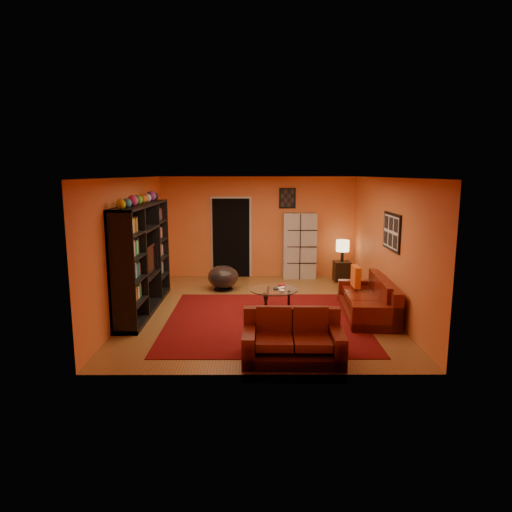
{
  "coord_description": "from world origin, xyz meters",
  "views": [
    {
      "loc": [
        -0.09,
        -8.76,
        2.68
      ],
      "look_at": [
        -0.06,
        0.1,
        1.07
      ],
      "focal_mm": 32.0,
      "sensor_mm": 36.0,
      "label": 1
    }
  ],
  "objects_px": {
    "tv": "(146,260)",
    "bowl_chair": "(223,277)",
    "table_lamp": "(343,246)",
    "side_table": "(342,271)",
    "storage_cabinet": "(299,246)",
    "loveseat": "(292,339)",
    "coffee_table": "(274,292)",
    "entertainment_unit": "(143,258)",
    "sofa": "(371,301)"
  },
  "relations": [
    {
      "from": "sofa",
      "to": "storage_cabinet",
      "type": "height_order",
      "value": "storage_cabinet"
    },
    {
      "from": "sofa",
      "to": "bowl_chair",
      "type": "bearing_deg",
      "value": 150.58
    },
    {
      "from": "entertainment_unit",
      "to": "table_lamp",
      "type": "xyz_separation_m",
      "value": [
        4.38,
        2.44,
        -0.17
      ]
    },
    {
      "from": "tv",
      "to": "coffee_table",
      "type": "distance_m",
      "value": 2.59
    },
    {
      "from": "tv",
      "to": "storage_cabinet",
      "type": "height_order",
      "value": "storage_cabinet"
    },
    {
      "from": "loveseat",
      "to": "table_lamp",
      "type": "relative_size",
      "value": 2.72
    },
    {
      "from": "entertainment_unit",
      "to": "tv",
      "type": "height_order",
      "value": "entertainment_unit"
    },
    {
      "from": "tv",
      "to": "coffee_table",
      "type": "xyz_separation_m",
      "value": [
        2.51,
        -0.25,
        -0.59
      ]
    },
    {
      "from": "entertainment_unit",
      "to": "bowl_chair",
      "type": "xyz_separation_m",
      "value": [
        1.45,
        1.54,
        -0.74
      ]
    },
    {
      "from": "entertainment_unit",
      "to": "tv",
      "type": "distance_m",
      "value": 0.07
    },
    {
      "from": "coffee_table",
      "to": "table_lamp",
      "type": "relative_size",
      "value": 1.73
    },
    {
      "from": "bowl_chair",
      "to": "table_lamp",
      "type": "bearing_deg",
      "value": 17.26
    },
    {
      "from": "tv",
      "to": "table_lamp",
      "type": "distance_m",
      "value": 4.96
    },
    {
      "from": "loveseat",
      "to": "bowl_chair",
      "type": "relative_size",
      "value": 2.07
    },
    {
      "from": "storage_cabinet",
      "to": "side_table",
      "type": "height_order",
      "value": "storage_cabinet"
    },
    {
      "from": "loveseat",
      "to": "coffee_table",
      "type": "height_order",
      "value": "loveseat"
    },
    {
      "from": "storage_cabinet",
      "to": "table_lamp",
      "type": "distance_m",
      "value": 1.1
    },
    {
      "from": "loveseat",
      "to": "bowl_chair",
      "type": "bearing_deg",
      "value": 19.28
    },
    {
      "from": "coffee_table",
      "to": "side_table",
      "type": "xyz_separation_m",
      "value": [
        1.82,
        2.66,
        -0.17
      ]
    },
    {
      "from": "tv",
      "to": "bowl_chair",
      "type": "xyz_separation_m",
      "value": [
        1.4,
        1.5,
        -0.7
      ]
    },
    {
      "from": "storage_cabinet",
      "to": "side_table",
      "type": "bearing_deg",
      "value": -20.53
    },
    {
      "from": "storage_cabinet",
      "to": "side_table",
      "type": "relative_size",
      "value": 3.37
    },
    {
      "from": "table_lamp",
      "to": "bowl_chair",
      "type": "bearing_deg",
      "value": -162.74
    },
    {
      "from": "tv",
      "to": "side_table",
      "type": "relative_size",
      "value": 2.01
    },
    {
      "from": "coffee_table",
      "to": "entertainment_unit",
      "type": "bearing_deg",
      "value": 175.11
    },
    {
      "from": "table_lamp",
      "to": "entertainment_unit",
      "type": "bearing_deg",
      "value": -150.84
    },
    {
      "from": "coffee_table",
      "to": "table_lamp",
      "type": "xyz_separation_m",
      "value": [
        1.82,
        2.66,
        0.46
      ]
    },
    {
      "from": "side_table",
      "to": "table_lamp",
      "type": "xyz_separation_m",
      "value": [
        0.0,
        0.0,
        0.63
      ]
    },
    {
      "from": "entertainment_unit",
      "to": "side_table",
      "type": "xyz_separation_m",
      "value": [
        4.38,
        2.44,
        -0.8
      ]
    },
    {
      "from": "coffee_table",
      "to": "side_table",
      "type": "bearing_deg",
      "value": 55.62
    },
    {
      "from": "side_table",
      "to": "storage_cabinet",
      "type": "bearing_deg",
      "value": 161.21
    },
    {
      "from": "loveseat",
      "to": "side_table",
      "type": "relative_size",
      "value": 2.93
    },
    {
      "from": "coffee_table",
      "to": "side_table",
      "type": "height_order",
      "value": "side_table"
    },
    {
      "from": "table_lamp",
      "to": "coffee_table",
      "type": "bearing_deg",
      "value": -124.38
    },
    {
      "from": "tv",
      "to": "sofa",
      "type": "xyz_separation_m",
      "value": [
        4.36,
        -0.42,
        -0.72
      ]
    },
    {
      "from": "loveseat",
      "to": "storage_cabinet",
      "type": "xyz_separation_m",
      "value": [
        0.6,
        5.22,
        0.56
      ]
    },
    {
      "from": "loveseat",
      "to": "storage_cabinet",
      "type": "height_order",
      "value": "storage_cabinet"
    },
    {
      "from": "loveseat",
      "to": "sofa",
      "type": "bearing_deg",
      "value": -38.14
    },
    {
      "from": "entertainment_unit",
      "to": "table_lamp",
      "type": "relative_size",
      "value": 5.57
    },
    {
      "from": "entertainment_unit",
      "to": "loveseat",
      "type": "bearing_deg",
      "value": -41.45
    },
    {
      "from": "sofa",
      "to": "coffee_table",
      "type": "relative_size",
      "value": 2.3
    },
    {
      "from": "storage_cabinet",
      "to": "sofa",
      "type": "bearing_deg",
      "value": -73.12
    },
    {
      "from": "side_table",
      "to": "tv",
      "type": "bearing_deg",
      "value": -150.91
    },
    {
      "from": "coffee_table",
      "to": "table_lamp",
      "type": "height_order",
      "value": "table_lamp"
    },
    {
      "from": "sofa",
      "to": "coffee_table",
      "type": "bearing_deg",
      "value": 178.45
    },
    {
      "from": "side_table",
      "to": "table_lamp",
      "type": "distance_m",
      "value": 0.63
    },
    {
      "from": "tv",
      "to": "bowl_chair",
      "type": "height_order",
      "value": "tv"
    },
    {
      "from": "tv",
      "to": "table_lamp",
      "type": "xyz_separation_m",
      "value": [
        4.33,
        2.41,
        -0.13
      ]
    },
    {
      "from": "side_table",
      "to": "entertainment_unit",
      "type": "bearing_deg",
      "value": -150.84
    },
    {
      "from": "storage_cabinet",
      "to": "side_table",
      "type": "distance_m",
      "value": 1.25
    }
  ]
}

